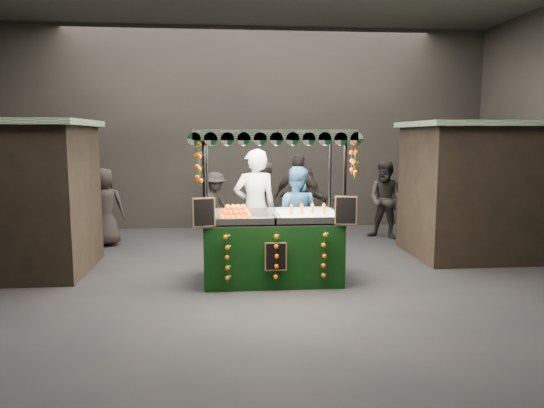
{
  "coord_description": "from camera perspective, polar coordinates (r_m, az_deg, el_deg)",
  "views": [
    {
      "loc": [
        -0.63,
        -7.98,
        2.34
      ],
      "look_at": [
        0.15,
        0.6,
        1.18
      ],
      "focal_mm": 33.86,
      "sensor_mm": 36.0,
      "label": 1
    }
  ],
  "objects": [
    {
      "name": "ground",
      "position": [
        8.34,
        -0.67,
        -8.63
      ],
      "size": [
        12.0,
        12.0,
        0.0
      ],
      "primitive_type": "plane",
      "color": "black",
      "rests_on": "ground"
    },
    {
      "name": "shopper_6",
      "position": [
        11.83,
        -0.79,
        0.51
      ],
      "size": [
        0.57,
        0.72,
        1.73
      ],
      "rotation": [
        0.0,
        0.0,
        -1.3
      ],
      "color": "black",
      "rests_on": "ground"
    },
    {
      "name": "shopper_5",
      "position": [
        12.04,
        3.65,
        0.33
      ],
      "size": [
        1.47,
        1.31,
        1.62
      ],
      "rotation": [
        0.0,
        0.0,
        2.46
      ],
      "color": "#282220",
      "rests_on": "ground"
    },
    {
      "name": "neighbour_stall_right",
      "position": [
        10.78,
        22.63,
        1.58
      ],
      "size": [
        3.0,
        2.2,
        2.6
      ],
      "color": "black",
      "rests_on": "ground"
    },
    {
      "name": "vendor_blue",
      "position": [
        9.26,
        2.63,
        -1.33
      ],
      "size": [
        1.03,
        0.9,
        1.79
      ],
      "rotation": [
        0.0,
        0.0,
        2.85
      ],
      "color": "navy",
      "rests_on": "ground"
    },
    {
      "name": "shopper_0",
      "position": [
        10.93,
        -20.26,
        -1.09
      ],
      "size": [
        0.58,
        0.4,
        1.54
      ],
      "rotation": [
        0.0,
        0.0,
        0.06
      ],
      "color": "#292522",
      "rests_on": "ground"
    },
    {
      "name": "neighbour_stall_left",
      "position": [
        9.79,
        -27.81,
        0.72
      ],
      "size": [
        3.0,
        2.2,
        2.6
      ],
      "color": "black",
      "rests_on": "ground"
    },
    {
      "name": "market_hall",
      "position": [
        8.07,
        -0.71,
        15.07
      ],
      "size": [
        12.1,
        10.1,
        5.05
      ],
      "color": "black",
      "rests_on": "ground"
    },
    {
      "name": "shopper_2",
      "position": [
        11.26,
        3.0,
        0.67
      ],
      "size": [
        1.23,
        0.94,
        1.94
      ],
      "rotation": [
        0.0,
        0.0,
        2.67
      ],
      "color": "#2D2824",
      "rests_on": "ground"
    },
    {
      "name": "vendor_grey",
      "position": [
        9.13,
        -1.9,
        -0.47
      ],
      "size": [
        0.84,
        0.62,
        2.1
      ],
      "rotation": [
        0.0,
        0.0,
        3.3
      ],
      "color": "gray",
      "rests_on": "ground"
    },
    {
      "name": "shopper_4",
      "position": [
        11.42,
        -18.11,
        -0.32
      ],
      "size": [
        0.84,
        0.58,
        1.66
      ],
      "rotation": [
        0.0,
        0.0,
        3.2
      ],
      "color": "black",
      "rests_on": "ground"
    },
    {
      "name": "juice_stall",
      "position": [
        8.23,
        0.11,
        -3.47
      ],
      "size": [
        2.5,
        1.47,
        2.42
      ],
      "color": "black",
      "rests_on": "ground"
    },
    {
      "name": "shopper_1",
      "position": [
        11.92,
        12.59,
        0.47
      ],
      "size": [
        1.09,
        1.04,
        1.77
      ],
      "rotation": [
        0.0,
        0.0,
        -0.6
      ],
      "color": "black",
      "rests_on": "ground"
    },
    {
      "name": "shopper_3",
      "position": [
        11.76,
        -6.36,
        -0.13
      ],
      "size": [
        1.06,
        1.11,
        1.51
      ],
      "rotation": [
        0.0,
        0.0,
        0.86
      ],
      "color": "#2E2A25",
      "rests_on": "ground"
    }
  ]
}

